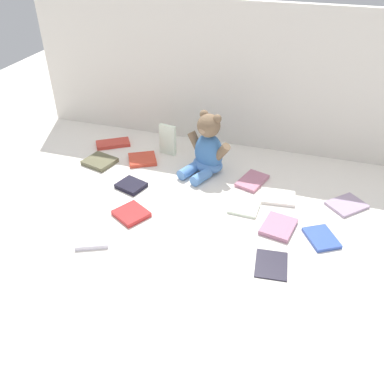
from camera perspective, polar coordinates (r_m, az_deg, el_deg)
ground_plane at (r=1.40m, az=1.71°, el=-1.22°), size 3.20×3.20×0.00m
backdrop_drape at (r=1.66m, az=6.34°, el=15.59°), size 1.71×0.03×0.56m
teddy_bear at (r=1.52m, az=2.18°, el=5.85°), size 0.19×0.20×0.24m
book_case_0 at (r=1.48m, az=-8.53°, el=0.90°), size 0.11×0.10×0.02m
book_case_1 at (r=1.30m, az=17.69°, el=-6.14°), size 0.12×0.13×0.01m
book_case_2 at (r=1.63m, az=-6.98°, el=4.56°), size 0.14×0.14×0.02m
book_case_3 at (r=1.65m, az=-12.80°, el=4.19°), size 0.13×0.12×0.02m
book_case_4 at (r=1.77m, az=-11.01°, el=6.68°), size 0.15×0.13×0.01m
book_case_5 at (r=1.51m, az=8.44°, el=1.55°), size 0.11×0.14×0.01m
book_case_6 at (r=1.37m, az=7.28°, el=-2.25°), size 0.10×0.08×0.01m
book_case_7 at (r=1.18m, az=11.06°, el=-9.88°), size 0.10×0.12×0.01m
book_case_8 at (r=1.34m, az=-8.51°, el=-3.02°), size 0.13×0.13×0.02m
book_case_9 at (r=1.31m, az=12.02°, el=-4.76°), size 0.11×0.13×0.01m
book_case_10 at (r=1.28m, az=-13.72°, el=-5.98°), size 0.13×0.14×0.01m
book_case_11 at (r=1.44m, az=11.94°, el=-0.71°), size 0.13×0.10×0.01m
book_case_12 at (r=1.65m, az=-3.43°, el=7.33°), size 0.07×0.03×0.12m
book_case_13 at (r=1.47m, az=20.87°, el=-1.70°), size 0.15×0.15×0.01m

